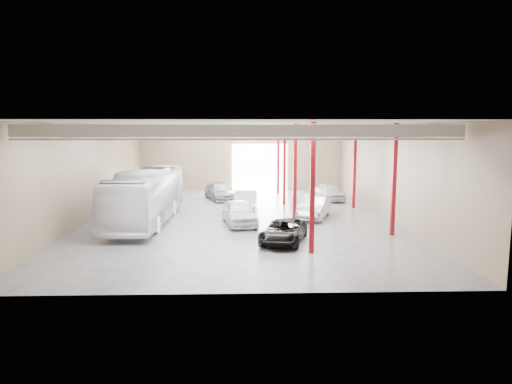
{
  "coord_description": "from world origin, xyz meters",
  "views": [
    {
      "loc": [
        0.09,
        -33.79,
        6.63
      ],
      "look_at": [
        1.06,
        -1.78,
        2.2
      ],
      "focal_mm": 32.0,
      "sensor_mm": 36.0,
      "label": 1
    }
  ],
  "objects": [
    {
      "name": "car_right_near",
      "position": [
        5.5,
        -0.19,
        0.85
      ],
      "size": [
        3.38,
        5.44,
        1.69
      ],
      "primitive_type": "imported",
      "rotation": [
        0.0,
        0.0,
        -0.34
      ],
      "color": "#ADADB2",
      "rests_on": "ground"
    },
    {
      "name": "car_row_b",
      "position": [
        0.36,
        2.74,
        0.84
      ],
      "size": [
        2.06,
        5.17,
        1.67
      ],
      "primitive_type": "imported",
      "rotation": [
        0.0,
        0.0,
        -0.06
      ],
      "color": "silver",
      "rests_on": "ground"
    },
    {
      "name": "black_sedan",
      "position": [
        2.5,
        -7.66,
        0.68
      ],
      "size": [
        3.54,
        5.33,
        1.36
      ],
      "primitive_type": "imported",
      "rotation": [
        0.0,
        0.0,
        -0.28
      ],
      "color": "black",
      "rests_on": "ground"
    },
    {
      "name": "depot_shell",
      "position": [
        0.13,
        0.48,
        4.98
      ],
      "size": [
        22.12,
        32.12,
        7.06
      ],
      "color": "#49494E",
      "rests_on": "ground"
    },
    {
      "name": "car_right_far",
      "position": [
        8.28,
        8.33,
        0.78
      ],
      "size": [
        2.56,
        4.8,
        1.55
      ],
      "primitive_type": "imported",
      "rotation": [
        0.0,
        0.0,
        0.17
      ],
      "color": "silver",
      "rests_on": "ground"
    },
    {
      "name": "car_row_c",
      "position": [
        -2.0,
        9.0,
        0.76
      ],
      "size": [
        3.69,
        5.66,
        1.53
      ],
      "primitive_type": "imported",
      "rotation": [
        0.0,
        0.0,
        0.32
      ],
      "color": "gray",
      "rests_on": "ground"
    },
    {
      "name": "coach_bus",
      "position": [
        -6.75,
        -1.43,
        1.89
      ],
      "size": [
        3.45,
        13.65,
        3.79
      ],
      "primitive_type": "imported",
      "rotation": [
        0.0,
        0.0,
        -0.02
      ],
      "color": "silver",
      "rests_on": "ground"
    },
    {
      "name": "car_row_a",
      "position": [
        -0.13,
        -2.46,
        0.85
      ],
      "size": [
        2.9,
        5.3,
        1.71
      ],
      "primitive_type": "imported",
      "rotation": [
        0.0,
        0.0,
        0.18
      ],
      "color": "silver",
      "rests_on": "ground"
    }
  ]
}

